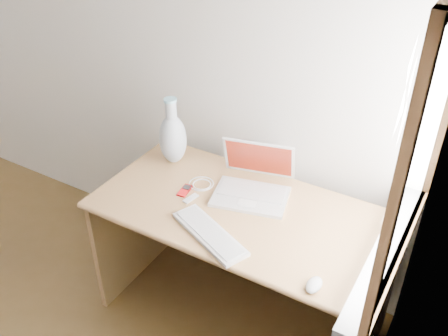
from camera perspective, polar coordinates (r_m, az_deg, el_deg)
The scene contains 10 objects.
back_wall at distance 2.88m, azimuth -12.32°, elevation 15.64°, with size 3.50×0.04×2.60m, color white.
window at distance 1.80m, azimuth 21.50°, elevation 2.05°, with size 0.11×0.99×1.10m.
desk at distance 2.49m, azimuth 2.92°, elevation -7.48°, with size 1.37×0.69×0.73m.
laptop at distance 2.37m, azimuth 3.59°, elevation -1.83°, with size 0.40×0.37×0.24m.
external_keyboard at distance 2.15m, azimuth -1.65°, elevation -7.50°, with size 0.42×0.27×0.02m.
mouse at distance 1.96m, azimuth 10.26°, elevation -13.00°, with size 0.06×0.09×0.03m, color silver.
ipod at distance 2.42m, azimuth -4.49°, elevation -2.57°, with size 0.06×0.10×0.01m.
cable_coil at distance 2.46m, azimuth -2.61°, elevation -1.81°, with size 0.13×0.13×0.01m, color white.
remote at distance 2.36m, azimuth -3.81°, elevation -3.48°, with size 0.03×0.08×0.01m, color white.
vase at distance 2.57m, azimuth -5.89°, elevation 3.52°, with size 0.14×0.14×0.36m.
Camera 1 is at (1.87, -0.27, 2.15)m, focal length 40.00 mm.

